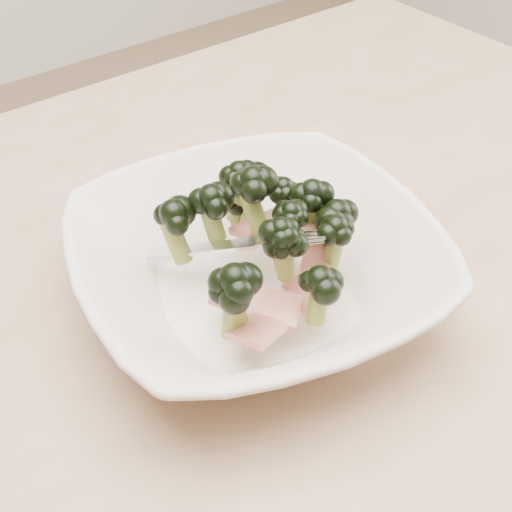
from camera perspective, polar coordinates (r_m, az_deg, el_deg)
name	(u,v)px	position (r m, az deg, el deg)	size (l,w,h in m)	color
dining_table	(232,339)	(0.72, -1.90, -6.64)	(1.20, 0.80, 0.75)	tan
broccoli_dish	(257,263)	(0.59, 0.06, -0.59)	(0.36, 0.36, 0.13)	beige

